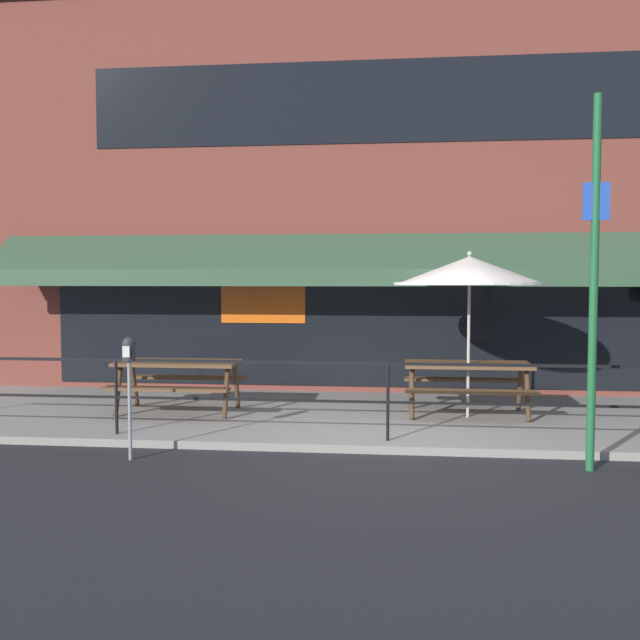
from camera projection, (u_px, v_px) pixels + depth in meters
ground_plane at (387, 455)px, 8.44m from camera, size 120.00×120.00×0.00m
patio_deck at (389, 418)px, 10.42m from camera, size 15.00×4.00×0.10m
restaurant_building at (392, 191)px, 12.41m from camera, size 15.00×1.60×7.28m
patio_railing at (388, 384)px, 8.69m from camera, size 13.84×0.04×0.97m
picnic_table_left at (178, 372)px, 10.53m from camera, size 1.80×1.42×0.76m
picnic_table_centre at (467, 374)px, 10.30m from camera, size 1.80×1.42×0.76m
patio_umbrella_centre at (469, 272)px, 10.10m from camera, size 2.14×2.14×2.38m
parking_meter_near at (129, 361)px, 8.13m from camera, size 0.15×0.16×1.42m
street_sign_pole at (594, 280)px, 7.62m from camera, size 0.28×0.09×4.04m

